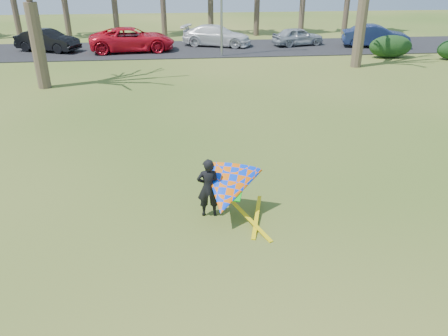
{
  "coord_description": "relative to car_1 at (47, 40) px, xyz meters",
  "views": [
    {
      "loc": [
        -1.11,
        -8.26,
        6.03
      ],
      "look_at": [
        0.0,
        2.0,
        1.1
      ],
      "focal_mm": 35.0,
      "sensor_mm": 36.0,
      "label": 1
    }
  ],
  "objects": [
    {
      "name": "ground",
      "position": [
        10.25,
        -25.06,
        -0.82
      ],
      "size": [
        100.0,
        100.0,
        0.0
      ],
      "primitive_type": "plane",
      "color": "#225412",
      "rests_on": "ground"
    },
    {
      "name": "parking_strip",
      "position": [
        10.25,
        -0.06,
        -0.79
      ],
      "size": [
        46.0,
        7.0,
        0.06
      ],
      "primitive_type": "cube",
      "color": "black",
      "rests_on": "ground"
    },
    {
      "name": "hedge_near",
      "position": [
        23.59,
        -4.57,
        -0.07
      ],
      "size": [
        2.98,
        1.35,
        1.49
      ],
      "primitive_type": "ellipsoid",
      "color": "#143312",
      "rests_on": "ground"
    },
    {
      "name": "car_1",
      "position": [
        0.0,
        0.0,
        0.0
      ],
      "size": [
        4.85,
        3.24,
        1.51
      ],
      "primitive_type": "imported",
      "rotation": [
        0.0,
        0.0,
        1.18
      ],
      "color": "black",
      "rests_on": "parking_strip"
    },
    {
      "name": "car_2",
      "position": [
        6.06,
        -0.63,
        0.08
      ],
      "size": [
        6.2,
        3.27,
        1.66
      ],
      "primitive_type": "imported",
      "rotation": [
        0.0,
        0.0,
        1.66
      ],
      "color": "red",
      "rests_on": "parking_strip"
    },
    {
      "name": "car_3",
      "position": [
        12.29,
        0.92,
        0.0
      ],
      "size": [
        5.63,
        3.74,
        1.52
      ],
      "primitive_type": "imported",
      "rotation": [
        0.0,
        0.0,
        1.23
      ],
      "color": "white",
      "rests_on": "parking_strip"
    },
    {
      "name": "car_4",
      "position": [
        18.5,
        0.43,
        -0.08
      ],
      "size": [
        4.21,
        2.49,
        1.34
      ],
      "primitive_type": "imported",
      "rotation": [
        0.0,
        0.0,
        1.81
      ],
      "color": "#A1A8AE",
      "rests_on": "parking_strip"
    },
    {
      "name": "car_5",
      "position": [
        24.13,
        -0.88,
        0.04
      ],
      "size": [
        5.12,
        2.85,
        1.6
      ],
      "primitive_type": "imported",
      "rotation": [
        0.0,
        0.0,
        1.32
      ],
      "color": "navy",
      "rests_on": "parking_strip"
    },
    {
      "name": "kite_flyer",
      "position": [
        10.2,
        -23.77,
        0.03
      ],
      "size": [
        2.13,
        2.39,
        2.02
      ],
      "color": "black",
      "rests_on": "ground"
    }
  ]
}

